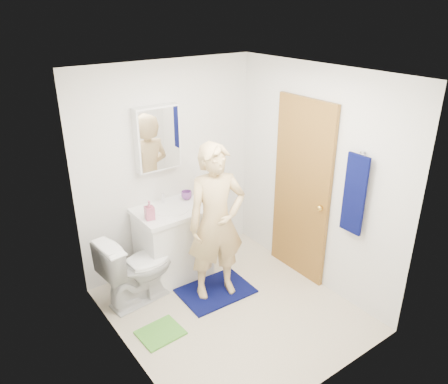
{
  "coord_description": "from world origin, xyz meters",
  "views": [
    {
      "loc": [
        -2.22,
        -2.91,
        2.95
      ],
      "look_at": [
        0.08,
        0.25,
        1.23
      ],
      "focal_mm": 35.0,
      "sensor_mm": 36.0,
      "label": 1
    }
  ],
  "objects_px": {
    "towel": "(354,194)",
    "toothbrush_cup": "(187,195)",
    "medicine_cabinet": "(157,138)",
    "toilet": "(138,268)",
    "man": "(216,223)",
    "vanity_cabinet": "(173,244)",
    "soap_dispenser": "(149,210)"
  },
  "relations": [
    {
      "from": "vanity_cabinet",
      "to": "toothbrush_cup",
      "type": "height_order",
      "value": "toothbrush_cup"
    },
    {
      "from": "soap_dispenser",
      "to": "medicine_cabinet",
      "type": "bearing_deg",
      "value": 45.53
    },
    {
      "from": "medicine_cabinet",
      "to": "soap_dispenser",
      "type": "height_order",
      "value": "medicine_cabinet"
    },
    {
      "from": "medicine_cabinet",
      "to": "toilet",
      "type": "relative_size",
      "value": 0.88
    },
    {
      "from": "towel",
      "to": "toothbrush_cup",
      "type": "distance_m",
      "value": 1.88
    },
    {
      "from": "towel",
      "to": "toilet",
      "type": "distance_m",
      "value": 2.31
    },
    {
      "from": "vanity_cabinet",
      "to": "towel",
      "type": "relative_size",
      "value": 1.0
    },
    {
      "from": "toilet",
      "to": "toothbrush_cup",
      "type": "distance_m",
      "value": 1.0
    },
    {
      "from": "vanity_cabinet",
      "to": "toothbrush_cup",
      "type": "bearing_deg",
      "value": 23.79
    },
    {
      "from": "medicine_cabinet",
      "to": "toothbrush_cup",
      "type": "xyz_separation_m",
      "value": [
        0.27,
        -0.1,
        -0.7
      ]
    },
    {
      "from": "vanity_cabinet",
      "to": "toilet",
      "type": "bearing_deg",
      "value": -160.24
    },
    {
      "from": "vanity_cabinet",
      "to": "toilet",
      "type": "height_order",
      "value": "vanity_cabinet"
    },
    {
      "from": "towel",
      "to": "toothbrush_cup",
      "type": "bearing_deg",
      "value": 119.48
    },
    {
      "from": "medicine_cabinet",
      "to": "toilet",
      "type": "distance_m",
      "value": 1.38
    },
    {
      "from": "soap_dispenser",
      "to": "man",
      "type": "xyz_separation_m",
      "value": [
        0.49,
        -0.5,
        -0.09
      ]
    },
    {
      "from": "toilet",
      "to": "toothbrush_cup",
      "type": "relative_size",
      "value": 6.39
    },
    {
      "from": "man",
      "to": "medicine_cabinet",
      "type": "bearing_deg",
      "value": 118.27
    },
    {
      "from": "toothbrush_cup",
      "to": "medicine_cabinet",
      "type": "bearing_deg",
      "value": 158.95
    },
    {
      "from": "soap_dispenser",
      "to": "toothbrush_cup",
      "type": "relative_size",
      "value": 1.67
    },
    {
      "from": "medicine_cabinet",
      "to": "toilet",
      "type": "height_order",
      "value": "medicine_cabinet"
    },
    {
      "from": "medicine_cabinet",
      "to": "soap_dispenser",
      "type": "distance_m",
      "value": 0.78
    },
    {
      "from": "vanity_cabinet",
      "to": "toilet",
      "type": "xyz_separation_m",
      "value": [
        -0.54,
        -0.19,
        -0.0
      ]
    },
    {
      "from": "man",
      "to": "soap_dispenser",
      "type": "bearing_deg",
      "value": 149.21
    },
    {
      "from": "vanity_cabinet",
      "to": "man",
      "type": "relative_size",
      "value": 0.47
    },
    {
      "from": "soap_dispenser",
      "to": "toothbrush_cup",
      "type": "bearing_deg",
      "value": 19.32
    },
    {
      "from": "vanity_cabinet",
      "to": "medicine_cabinet",
      "type": "relative_size",
      "value": 1.14
    },
    {
      "from": "toothbrush_cup",
      "to": "vanity_cabinet",
      "type": "bearing_deg",
      "value": -156.21
    },
    {
      "from": "vanity_cabinet",
      "to": "toothbrush_cup",
      "type": "relative_size",
      "value": 6.45
    },
    {
      "from": "towel",
      "to": "man",
      "type": "bearing_deg",
      "value": 137.6
    },
    {
      "from": "towel",
      "to": "toothbrush_cup",
      "type": "relative_size",
      "value": 6.45
    },
    {
      "from": "medicine_cabinet",
      "to": "man",
      "type": "height_order",
      "value": "medicine_cabinet"
    },
    {
      "from": "medicine_cabinet",
      "to": "man",
      "type": "relative_size",
      "value": 0.41
    }
  ]
}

